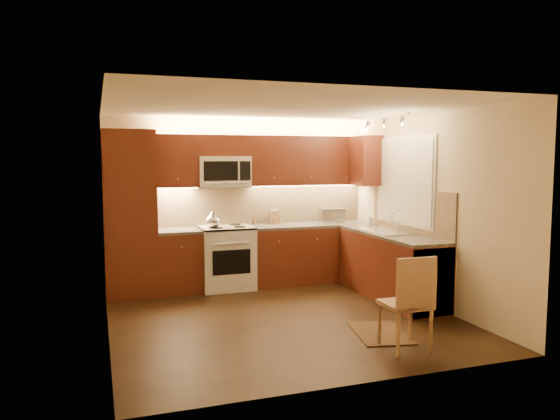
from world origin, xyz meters
name	(u,v)px	position (x,y,z in m)	size (l,w,h in m)	color
floor	(283,318)	(0.00, 0.00, 0.00)	(4.00, 4.00, 0.01)	black
ceiling	(283,107)	(0.00, 0.00, 2.50)	(4.00, 4.00, 0.01)	beige
wall_back	(240,202)	(0.00, 2.00, 1.25)	(4.00, 0.01, 2.50)	beige
wall_front	(362,239)	(0.00, -2.00, 1.25)	(4.00, 0.01, 2.50)	beige
wall_left	(105,221)	(-2.00, 0.00, 1.25)	(0.01, 4.00, 2.50)	beige
wall_right	(428,209)	(2.00, 0.00, 1.25)	(0.01, 4.00, 2.50)	beige
pantry	(130,214)	(-1.65, 1.70, 1.15)	(0.70, 0.60, 2.30)	#46190F
base_cab_back_left	(179,262)	(-0.99, 1.70, 0.43)	(0.62, 0.60, 0.86)	#46190F
counter_back_left	(178,231)	(-0.99, 1.70, 0.88)	(0.62, 0.60, 0.04)	#373432
base_cab_back_right	(310,254)	(1.04, 1.70, 0.43)	(1.92, 0.60, 0.86)	#46190F
counter_back_right	(310,225)	(1.04, 1.70, 0.88)	(1.92, 0.60, 0.04)	#373432
base_cab_right	(391,267)	(1.70, 0.40, 0.43)	(0.60, 2.00, 0.86)	#46190F
counter_right	(391,235)	(1.70, 0.40, 0.88)	(0.60, 2.00, 0.04)	#373432
dishwasher	(420,278)	(1.70, -0.30, 0.43)	(0.58, 0.60, 0.84)	silver
backsplash_back	(262,204)	(0.35, 1.99, 1.20)	(3.30, 0.02, 0.60)	tan
backsplash_right	(410,210)	(1.99, 0.40, 1.20)	(0.02, 2.00, 0.60)	tan
upper_cab_back_left	(176,161)	(-0.99, 1.82, 1.88)	(0.62, 0.35, 0.75)	#46190F
upper_cab_back_right	(308,161)	(1.04, 1.82, 1.88)	(1.92, 0.35, 0.75)	#46190F
upper_cab_bridge	(223,146)	(-0.30, 1.82, 2.09)	(0.76, 0.35, 0.31)	#46190F
upper_cab_right_corner	(366,161)	(1.82, 1.40, 1.88)	(0.35, 0.50, 0.75)	#46190F
stove	(226,257)	(-0.30, 1.68, 0.46)	(0.76, 0.65, 0.92)	silver
microwave	(223,171)	(-0.30, 1.81, 1.72)	(0.76, 0.38, 0.44)	silver
window_frame	(405,181)	(1.99, 0.55, 1.60)	(0.03, 1.44, 1.24)	silver
window_blinds	(404,181)	(1.97, 0.55, 1.60)	(0.02, 1.36, 1.16)	silver
sink	(386,226)	(1.70, 0.55, 0.98)	(0.52, 0.86, 0.15)	silver
faucet	(397,220)	(1.88, 0.55, 1.05)	(0.20, 0.04, 0.30)	silver
track_light_bar	(384,117)	(1.55, 0.40, 2.46)	(0.04, 1.20, 0.03)	silver
kettle	(212,219)	(-0.52, 1.56, 1.05)	(0.22, 0.22, 0.25)	silver
toaster_oven	(332,215)	(1.44, 1.79, 1.01)	(0.37, 0.28, 0.22)	silver
knife_block	(274,217)	(0.51, 1.89, 1.01)	(0.10, 0.16, 0.22)	#A46F4A
spice_jar_a	(250,222)	(0.14, 1.92, 0.94)	(0.04, 0.04, 0.09)	silver
spice_jar_b	(254,221)	(0.20, 1.94, 0.95)	(0.04, 0.04, 0.09)	brown
spice_jar_c	(281,220)	(0.64, 1.94, 0.95)	(0.04, 0.04, 0.09)	silver
spice_jar_d	(273,221)	(0.48, 1.84, 0.95)	(0.04, 0.04, 0.10)	brown
soap_bottle	(370,219)	(1.87, 1.34, 0.98)	(0.08, 0.08, 0.17)	silver
rug	(380,333)	(0.82, -0.90, 0.01)	(0.54, 0.81, 0.01)	black
dining_chair	(405,302)	(0.81, -1.39, 0.48)	(0.43, 0.43, 0.97)	#A46F4A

